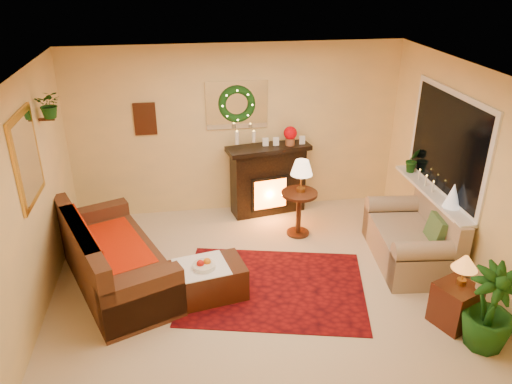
{
  "coord_description": "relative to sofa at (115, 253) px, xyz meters",
  "views": [
    {
      "loc": [
        -0.82,
        -4.97,
        3.69
      ],
      "look_at": [
        0.0,
        0.35,
        1.15
      ],
      "focal_mm": 35.0,
      "sensor_mm": 36.0,
      "label": 1
    }
  ],
  "objects": [
    {
      "name": "floor",
      "position": [
        1.72,
        -0.4,
        -0.43
      ],
      "size": [
        5.0,
        5.0,
        0.0
      ],
      "primitive_type": "plane",
      "color": "beige",
      "rests_on": "ground"
    },
    {
      "name": "ceiling",
      "position": [
        1.72,
        -0.4,
        2.17
      ],
      "size": [
        5.0,
        5.0,
        0.0
      ],
      "primitive_type": "plane",
      "color": "white",
      "rests_on": "ground"
    },
    {
      "name": "wall_back",
      "position": [
        1.72,
        1.85,
        0.87
      ],
      "size": [
        5.0,
        5.0,
        0.0
      ],
      "primitive_type": "plane",
      "color": "#EFD88C",
      "rests_on": "ground"
    },
    {
      "name": "wall_front",
      "position": [
        1.72,
        -2.65,
        0.87
      ],
      "size": [
        5.0,
        5.0,
        0.0
      ],
      "primitive_type": "plane",
      "color": "#EFD88C",
      "rests_on": "ground"
    },
    {
      "name": "wall_left",
      "position": [
        -0.78,
        -0.4,
        0.87
      ],
      "size": [
        4.5,
        4.5,
        0.0
      ],
      "primitive_type": "plane",
      "color": "#EFD88C",
      "rests_on": "ground"
    },
    {
      "name": "wall_right",
      "position": [
        4.22,
        -0.4,
        0.87
      ],
      "size": [
        4.5,
        4.5,
        0.0
      ],
      "primitive_type": "plane",
      "color": "#EFD88C",
      "rests_on": "ground"
    },
    {
      "name": "area_rug",
      "position": [
        1.89,
        -0.4,
        -0.42
      ],
      "size": [
        2.52,
        2.11,
        0.01
      ],
      "primitive_type": "cube",
      "rotation": [
        0.0,
        0.0,
        -0.23
      ],
      "color": "maroon",
      "rests_on": "floor"
    },
    {
      "name": "sofa",
      "position": [
        0.0,
        0.0,
        0.0
      ],
      "size": [
        1.65,
        2.29,
        0.9
      ],
      "primitive_type": "cube",
      "rotation": [
        0.0,
        0.0,
        0.39
      ],
      "color": "#4E3116",
      "rests_on": "floor"
    },
    {
      "name": "red_throw",
      "position": [
        -0.08,
        0.13,
        0.03
      ],
      "size": [
        0.8,
        1.3,
        0.02
      ],
      "primitive_type": "cube",
      "color": "red",
      "rests_on": "sofa"
    },
    {
      "name": "fireplace",
      "position": [
        2.17,
        1.64,
        0.12
      ],
      "size": [
        1.17,
        0.56,
        1.03
      ],
      "primitive_type": "cube",
      "rotation": [
        0.0,
        0.0,
        0.18
      ],
      "color": "black",
      "rests_on": "floor"
    },
    {
      "name": "poinsettia",
      "position": [
        2.5,
        1.61,
        0.87
      ],
      "size": [
        0.2,
        0.2,
        0.2
      ],
      "primitive_type": "sphere",
      "color": "#CB0007",
      "rests_on": "fireplace"
    },
    {
      "name": "mantel_candle_a",
      "position": [
        1.7,
        1.63,
        0.83
      ],
      "size": [
        0.07,
        0.07,
        0.2
      ],
      "primitive_type": "cylinder",
      "color": "#F3E6C1",
      "rests_on": "fireplace"
    },
    {
      "name": "mantel_candle_b",
      "position": [
        1.95,
        1.64,
        0.83
      ],
      "size": [
        0.06,
        0.06,
        0.17
      ],
      "primitive_type": "cylinder",
      "color": "beige",
      "rests_on": "fireplace"
    },
    {
      "name": "mantel_mirror",
      "position": [
        1.72,
        1.83,
        1.27
      ],
      "size": [
        0.92,
        0.02,
        0.72
      ],
      "primitive_type": "cube",
      "color": "white",
      "rests_on": "wall_back"
    },
    {
      "name": "wreath",
      "position": [
        1.72,
        1.79,
        1.29
      ],
      "size": [
        0.55,
        0.11,
        0.55
      ],
      "primitive_type": "torus",
      "rotation": [
        1.57,
        0.0,
        0.0
      ],
      "color": "#194719",
      "rests_on": "wall_back"
    },
    {
      "name": "wall_art",
      "position": [
        0.37,
        1.83,
        1.12
      ],
      "size": [
        0.32,
        0.03,
        0.48
      ],
      "primitive_type": "cube",
      "color": "#381E11",
      "rests_on": "wall_back"
    },
    {
      "name": "gold_mirror",
      "position": [
        -0.76,
        -0.1,
        1.32
      ],
      "size": [
        0.03,
        0.84,
        1.0
      ],
      "primitive_type": "cube",
      "color": "gold",
      "rests_on": "wall_left"
    },
    {
      "name": "hanging_plant",
      "position": [
        -0.62,
        0.65,
        1.54
      ],
      "size": [
        0.33,
        0.28,
        0.36
      ],
      "primitive_type": "imported",
      "color": "#194719",
      "rests_on": "wall_left"
    },
    {
      "name": "loveseat",
      "position": [
        3.78,
        -0.05,
        -0.01
      ],
      "size": [
        1.02,
        1.58,
        0.87
      ],
      "primitive_type": "cube",
      "rotation": [
        0.0,
        0.0,
        -0.1
      ],
      "color": "gray",
      "rests_on": "floor"
    },
    {
      "name": "window_frame",
      "position": [
        4.21,
        0.15,
        1.12
      ],
      "size": [
        0.03,
        1.86,
        1.36
      ],
      "primitive_type": "cube",
      "color": "white",
      "rests_on": "wall_right"
    },
    {
      "name": "window_glass",
      "position": [
        4.19,
        0.15,
        1.12
      ],
      "size": [
        0.02,
        1.7,
        1.22
      ],
      "primitive_type": "cube",
      "color": "black",
      "rests_on": "wall_right"
    },
    {
      "name": "window_sill",
      "position": [
        4.1,
        0.15,
        0.44
      ],
      "size": [
        0.22,
        1.86,
        0.04
      ],
      "primitive_type": "cube",
      "color": "white",
      "rests_on": "wall_right"
    },
    {
      "name": "mini_tree",
      "position": [
        4.13,
        -0.29,
        0.61
      ],
      "size": [
        0.22,
        0.22,
        0.33
      ],
      "primitive_type": "cone",
      "color": "white",
      "rests_on": "window_sill"
    },
    {
      "name": "sill_plant",
      "position": [
        4.12,
        0.83,
        0.66
      ],
      "size": [
        0.26,
        0.21,
        0.47
      ],
      "primitive_type": "imported",
      "color": "#113416",
      "rests_on": "window_sill"
    },
    {
      "name": "side_table_round",
      "position": [
        2.49,
        0.85,
        -0.1
      ],
      "size": [
        0.62,
        0.62,
        0.67
      ],
      "primitive_type": "cylinder",
      "rotation": [
        0.0,
        0.0,
        -0.22
      ],
      "color": "black",
      "rests_on": "floor"
    },
    {
      "name": "lamp_cream",
      "position": [
        2.51,
        0.88,
        0.45
      ],
      "size": [
        0.31,
        0.31,
        0.48
      ],
      "primitive_type": "cone",
      "color": "#FFD19C",
      "rests_on": "side_table_round"
    },
    {
      "name": "end_table_square",
      "position": [
        3.73,
        -1.34,
        -0.16
      ],
      "size": [
        0.53,
        0.53,
        0.5
      ],
      "primitive_type": "cube",
      "rotation": [
        0.0,
        0.0,
        0.4
      ],
      "color": "#472E1D",
      "rests_on": "floor"
    },
    {
      "name": "lamp_tiffany",
      "position": [
        3.77,
        -1.31,
        0.32
      ],
      "size": [
        0.27,
        0.27,
        0.4
      ],
      "primitive_type": "cone",
      "color": "orange",
      "rests_on": "end_table_square"
    },
    {
      "name": "coffee_table",
      "position": [
        1.01,
        -0.45,
        -0.22
      ],
      "size": [
        1.09,
        0.74,
        0.42
      ],
      "primitive_type": "cube",
      "rotation": [
        0.0,
        0.0,
        0.2
      ],
      "color": "black",
      "rests_on": "floor"
    },
    {
      "name": "fruit_bowl",
      "position": [
        1.05,
        -0.48,
        0.02
      ],
      "size": [
        0.27,
        0.27,
        0.06
      ],
      "primitive_type": "cylinder",
      "color": "white",
      "rests_on": "coffee_table"
    },
    {
      "name": "floor_palm",
      "position": [
        3.87,
        -1.72,
        0.02
      ],
      "size": [
        1.79,
        1.79,
        2.81
      ],
      "primitive_type": "imported",
      "rotation": [
        0.0,
        0.0,
        -0.14
      ],
      "color": "#1F3B1B",
      "rests_on": "floor"
    }
  ]
}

